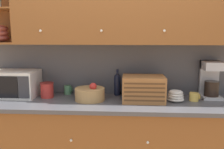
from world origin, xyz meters
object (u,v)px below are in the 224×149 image
Objects in this scene: mug_blue_second at (68,90)px; bread_box at (143,89)px; coffee_maker at (211,79)px; storage_canister at (47,90)px; wine_bottle at (117,83)px; microwave at (14,84)px; bowl_stack_on_counter at (176,96)px; mug at (194,97)px; fruit_basket at (90,94)px.

bread_box is at bearing -16.24° from mug_blue_second.
coffee_maker reaches higher than mug_blue_second.
wine_bottle is at bearing 11.83° from storage_canister.
mug_blue_second is (0.19, 0.16, -0.03)m from storage_canister.
mug_blue_second is 0.57m from wine_bottle.
bowl_stack_on_counter is (1.75, -0.09, -0.09)m from microwave.
microwave reaches higher than mug_blue_second.
storage_canister is 1.54× the size of mug.
bowl_stack_on_counter is at bearing -172.06° from mug.
bowl_stack_on_counter is 1.67× the size of mug.
wine_bottle is (0.76, 0.16, 0.05)m from storage_canister.
bread_box reaches higher than fruit_basket.
mug_blue_second is (0.57, 0.14, -0.09)m from microwave.
bread_box reaches higher than bowl_stack_on_counter.
microwave is 1.73× the size of wine_bottle.
coffee_maker is (1.02, -0.06, 0.07)m from wine_bottle.
coffee_maker reaches higher than bread_box.
bread_box is (1.42, -0.11, -0.01)m from microwave.
storage_canister is at bearing -176.65° from coffee_maker.
bread_box is (0.28, -0.25, -0.00)m from wine_bottle.
bowl_stack_on_counter is (0.89, 0.01, -0.01)m from fruit_basket.
storage_canister is 0.93× the size of bowl_stack_on_counter.
coffee_maker reaches higher than bowl_stack_on_counter.
bowl_stack_on_counter is at bearing -3.00° from microwave.
coffee_maker is at bearing 14.56° from bread_box.
microwave is 2.85× the size of bowl_stack_on_counter.
mug_blue_second is 0.33× the size of fruit_basket.
bowl_stack_on_counter is at bearing -156.94° from coffee_maker.
coffee_maker is (1.58, -0.06, 0.15)m from mug_blue_second.
mug_blue_second is at bearing 13.50° from microwave.
coffee_maker reaches higher than storage_canister.
mug_blue_second is 1.39m from mug.
microwave reaches higher than bread_box.
mug is (1.57, -0.04, -0.04)m from storage_canister.
bowl_stack_on_counter is at bearing 3.39° from bread_box.
mug is 0.30m from coffee_maker.
fruit_basket reaches higher than storage_canister.
microwave is 0.59m from mug_blue_second.
fruit_basket is 1.75× the size of bowl_stack_on_counter.
storage_canister is 0.41× the size of coffee_maker.
fruit_basket reaches higher than mug_blue_second.
bowl_stack_on_counter is 0.20m from mug.
microwave is 0.87m from fruit_basket.
wine_bottle is 1.02m from coffee_maker.
wine_bottle reaches higher than bowl_stack_on_counter.
bowl_stack_on_counter is 0.45× the size of coffee_maker.
wine_bottle is 0.74× the size of coffee_maker.
wine_bottle is (1.13, 0.13, -0.01)m from microwave.
bread_box is at bearing -4.78° from storage_canister.
mug is at bearing 2.17° from fruit_basket.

